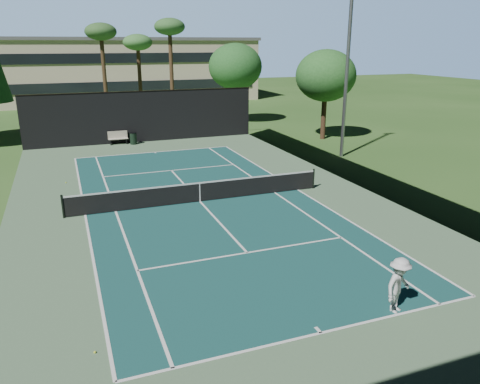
% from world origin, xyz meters
% --- Properties ---
extents(ground, '(160.00, 160.00, 0.00)m').
position_xyz_m(ground, '(0.00, 0.00, 0.00)').
color(ground, '#315A21').
rests_on(ground, ground).
extents(apron_slab, '(18.00, 32.00, 0.01)m').
position_xyz_m(apron_slab, '(0.00, 0.00, 0.01)').
color(apron_slab, '#547753').
rests_on(apron_slab, ground).
extents(court_surface, '(10.97, 23.77, 0.01)m').
position_xyz_m(court_surface, '(0.00, 0.00, 0.01)').
color(court_surface, '#174947').
rests_on(court_surface, ground).
extents(court_lines, '(11.07, 23.87, 0.01)m').
position_xyz_m(court_lines, '(0.00, 0.00, 0.02)').
color(court_lines, white).
rests_on(court_lines, ground).
extents(tennis_net, '(12.90, 0.10, 1.10)m').
position_xyz_m(tennis_net, '(0.00, 0.00, 0.56)').
color(tennis_net, black).
rests_on(tennis_net, ground).
extents(fence, '(18.04, 32.05, 4.03)m').
position_xyz_m(fence, '(0.00, 0.06, 2.01)').
color(fence, black).
rests_on(fence, ground).
extents(player, '(1.27, 1.03, 1.72)m').
position_xyz_m(player, '(2.64, -11.69, 0.86)').
color(player, silver).
rests_on(player, ground).
extents(tennis_ball_a, '(0.07, 0.07, 0.07)m').
position_xyz_m(tennis_ball_a, '(-5.84, -10.58, 0.03)').
color(tennis_ball_a, yellow).
rests_on(tennis_ball_a, ground).
extents(tennis_ball_b, '(0.06, 0.06, 0.06)m').
position_xyz_m(tennis_ball_b, '(0.21, 2.07, 0.03)').
color(tennis_ball_b, gold).
rests_on(tennis_ball_b, ground).
extents(tennis_ball_c, '(0.07, 0.07, 0.07)m').
position_xyz_m(tennis_ball_c, '(2.32, 2.05, 0.03)').
color(tennis_ball_c, '#AECB2E').
rests_on(tennis_ball_c, ground).
extents(tennis_ball_d, '(0.08, 0.08, 0.08)m').
position_xyz_m(tennis_ball_d, '(-6.20, 5.86, 0.04)').
color(tennis_ball_d, '#D0E133').
rests_on(tennis_ball_d, ground).
extents(park_bench, '(1.50, 0.45, 1.02)m').
position_xyz_m(park_bench, '(-2.10, 15.78, 0.55)').
color(park_bench, beige).
rests_on(park_bench, ground).
extents(trash_bin, '(0.56, 0.56, 0.95)m').
position_xyz_m(trash_bin, '(-0.99, 15.29, 0.48)').
color(trash_bin, black).
rests_on(trash_bin, ground).
extents(palm_a, '(2.80, 2.80, 9.32)m').
position_xyz_m(palm_a, '(-2.00, 24.00, 8.19)').
color(palm_a, '#4A3520').
rests_on(palm_a, ground).
extents(palm_b, '(2.80, 2.80, 8.42)m').
position_xyz_m(palm_b, '(1.50, 26.00, 7.36)').
color(palm_b, '#442D1D').
rests_on(palm_b, ground).
extents(palm_c, '(2.80, 2.80, 9.77)m').
position_xyz_m(palm_c, '(4.00, 23.00, 8.60)').
color(palm_c, '#4E3621').
rests_on(palm_c, ground).
extents(decid_tree_a, '(5.12, 5.12, 7.62)m').
position_xyz_m(decid_tree_a, '(10.00, 22.00, 5.42)').
color(decid_tree_a, '#46341E').
rests_on(decid_tree_a, ground).
extents(decid_tree_b, '(4.80, 4.80, 7.14)m').
position_xyz_m(decid_tree_b, '(14.00, 12.00, 5.08)').
color(decid_tree_b, '#492F1F').
rests_on(decid_tree_b, ground).
extents(campus_building, '(40.50, 12.50, 8.30)m').
position_xyz_m(campus_building, '(0.00, 45.98, 4.21)').
color(campus_building, beige).
rests_on(campus_building, ground).
extents(light_pole, '(0.90, 0.25, 12.22)m').
position_xyz_m(light_pole, '(12.00, 6.00, 6.46)').
color(light_pole, gray).
rests_on(light_pole, ground).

